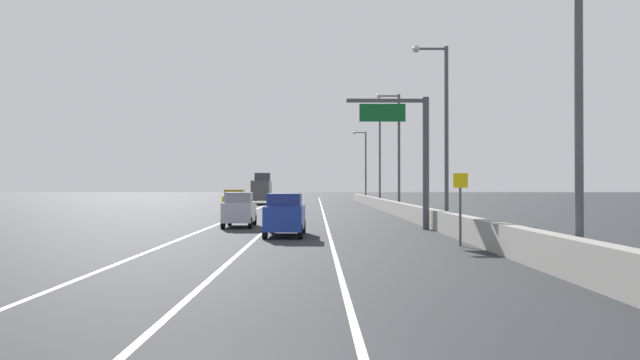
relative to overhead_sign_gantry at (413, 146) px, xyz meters
name	(u,v)px	position (x,y,z in m)	size (l,w,h in m)	color
ground_plane	(309,207)	(-6.31, 35.89, -4.73)	(320.00, 320.00, 0.00)	#26282B
lane_stripe_left	(253,210)	(-11.81, 26.89, -4.73)	(0.16, 130.00, 0.00)	silver
lane_stripe_center	(288,210)	(-8.31, 26.89, -4.73)	(0.16, 130.00, 0.00)	silver
lane_stripe_right	(322,210)	(-4.81, 26.89, -4.73)	(0.16, 130.00, 0.00)	silver
jersey_barrier_right	(406,211)	(1.34, 11.89, -4.18)	(0.60, 120.00, 1.10)	gray
overhead_sign_gantry	(413,146)	(0.00, 0.00, 0.00)	(4.68, 0.36, 7.50)	#47474C
speed_advisory_sign	(460,203)	(0.44, -9.52, -2.96)	(0.60, 0.11, 3.00)	#4C4C51
lamp_post_right_near	(570,54)	(1.63, -17.59, 1.45)	(2.14, 0.44, 10.84)	#4C4C51
lamp_post_right_second	(442,123)	(2.03, 1.70, 1.45)	(2.14, 0.44, 10.84)	#4C4C51
lamp_post_right_third	(396,145)	(1.82, 20.98, 1.45)	(2.14, 0.44, 10.84)	#4C4C51
lamp_post_right_fourth	(378,155)	(2.09, 40.27, 1.45)	(2.14, 0.44, 10.84)	#4C4C51
lamp_post_right_fifth	(364,162)	(1.95, 59.56, 1.45)	(2.14, 0.44, 10.84)	#4C4C51
car_yellow_0	(235,201)	(-12.80, 21.02, -3.66)	(1.94, 4.23, 2.14)	gold
car_silver_1	(239,210)	(-10.08, 2.26, -3.69)	(1.86, 4.15, 2.09)	#B7B7BC
car_blue_2	(285,215)	(-7.00, -4.37, -3.68)	(1.95, 4.60, 2.11)	#1E389E
box_truck	(262,190)	(-12.89, 49.81, -2.79)	(2.66, 8.14, 4.25)	#4C4C51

